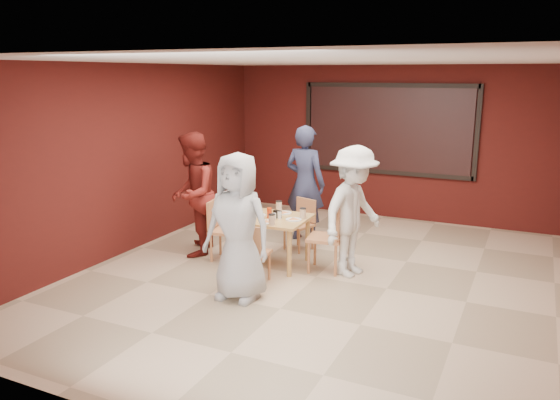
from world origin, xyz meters
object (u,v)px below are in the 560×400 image
at_px(dining_table, 276,223).
at_px(chair_back, 302,221).
at_px(diner_right, 353,212).
at_px(chair_left, 221,226).
at_px(diner_back, 305,184).
at_px(chair_right, 331,234).
at_px(diner_front, 238,227).
at_px(diner_left, 193,194).
at_px(chair_front, 251,251).

relative_size(dining_table, chair_back, 1.17).
bearing_deg(dining_table, diner_right, 5.43).
distance_m(chair_left, diner_back, 1.62).
height_order(chair_left, chair_right, chair_right).
bearing_deg(chair_left, diner_front, -50.61).
relative_size(dining_table, chair_right, 0.97).
xyz_separation_m(dining_table, diner_left, (-1.33, -0.07, 0.30)).
height_order(diner_back, diner_left, diner_back).
distance_m(dining_table, diner_left, 1.36).
distance_m(dining_table, diner_right, 1.13).
height_order(chair_right, diner_back, diner_back).
bearing_deg(diner_left, diner_back, 115.82).
bearing_deg(diner_back, chair_right, 132.91).
bearing_deg(diner_front, chair_front, 99.21).
height_order(chair_back, chair_right, chair_right).
height_order(chair_right, diner_left, diner_left).
bearing_deg(diner_right, diner_back, 61.19).
height_order(dining_table, chair_right, chair_right).
bearing_deg(dining_table, chair_front, -87.38).
bearing_deg(chair_left, chair_front, -39.01).
xyz_separation_m(chair_front, diner_left, (-1.36, 0.73, 0.46)).
bearing_deg(chair_front, chair_back, 89.96).
xyz_separation_m(chair_right, diner_front, (-0.69, -1.32, 0.36)).
distance_m(diner_front, diner_left, 1.83).
relative_size(chair_left, diner_left, 0.48).
bearing_deg(diner_right, diner_front, 159.28).
bearing_deg(diner_right, diner_left, 110.07).
bearing_deg(diner_left, diner_front, 29.27).
relative_size(chair_front, chair_right, 0.86).
relative_size(diner_front, diner_left, 0.97).
xyz_separation_m(chair_front, chair_back, (0.00, 1.64, -0.02)).
xyz_separation_m(chair_back, diner_back, (-0.13, 0.44, 0.49)).
height_order(chair_front, diner_right, diner_right).
xyz_separation_m(dining_table, chair_right, (0.79, 0.10, -0.08)).
xyz_separation_m(dining_table, diner_right, (1.09, 0.10, 0.26)).
height_order(chair_front, diner_left, diner_left).
relative_size(diner_back, diner_left, 1.02).
relative_size(diner_back, diner_right, 1.07).
bearing_deg(chair_right, diner_back, 126.79).
distance_m(dining_table, chair_left, 0.83).
relative_size(dining_table, diner_right, 0.52).
height_order(diner_front, diner_left, diner_left).
bearing_deg(chair_back, diner_left, -146.35).
height_order(chair_back, chair_left, chair_left).
bearing_deg(chair_right, diner_right, 0.60).
bearing_deg(chair_back, dining_table, -92.57).
distance_m(dining_table, chair_right, 0.80).
distance_m(chair_back, diner_back, 0.67).
bearing_deg(diner_left, chair_front, 40.15).
bearing_deg(diner_back, diner_front, 100.52).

